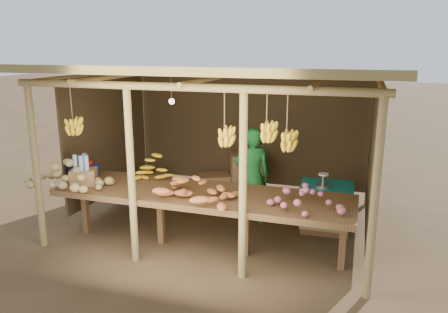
% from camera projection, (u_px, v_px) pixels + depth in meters
% --- Properties ---
extents(ground, '(60.00, 60.00, 0.00)m').
position_uv_depth(ground, '(224.00, 222.00, 6.73)').
color(ground, brown).
rests_on(ground, ground).
extents(stall_structure, '(4.70, 3.50, 2.43)m').
position_uv_depth(stall_structure, '(222.00, 98.00, 6.23)').
color(stall_structure, '#A28953').
rests_on(stall_structure, ground).
extents(counter, '(3.90, 1.05, 0.80)m').
position_uv_depth(counter, '(202.00, 197.00, 5.67)').
color(counter, brown).
rests_on(counter, ground).
extents(potato_heap, '(1.25, 1.03, 0.37)m').
position_uv_depth(potato_heap, '(68.00, 172.00, 5.89)').
color(potato_heap, tan).
rests_on(potato_heap, counter).
extents(sweet_potato_heap, '(1.06, 0.72, 0.36)m').
position_uv_depth(sweet_potato_heap, '(192.00, 186.00, 5.35)').
color(sweet_potato_heap, '#C66733').
rests_on(sweet_potato_heap, counter).
extents(onion_heap, '(1.02, 0.79, 0.36)m').
position_uv_depth(onion_heap, '(308.00, 195.00, 5.00)').
color(onion_heap, '#CA6274').
rests_on(onion_heap, counter).
extents(banana_pile, '(0.63, 0.46, 0.35)m').
position_uv_depth(banana_pile, '(152.00, 167.00, 6.18)').
color(banana_pile, yellow).
rests_on(banana_pile, counter).
extents(tomato_basin, '(0.44, 0.44, 0.23)m').
position_uv_depth(tomato_basin, '(84.00, 169.00, 6.36)').
color(tomato_basin, navy).
rests_on(tomato_basin, counter).
extents(bottle_box, '(0.41, 0.37, 0.42)m').
position_uv_depth(bottle_box, '(83.00, 173.00, 5.96)').
color(bottle_box, '#9C6F45').
rests_on(bottle_box, counter).
extents(vendor, '(0.64, 0.54, 1.49)m').
position_uv_depth(vendor, '(252.00, 176.00, 6.54)').
color(vendor, '#19712A').
rests_on(vendor, ground).
extents(tarp_crate, '(0.77, 0.67, 0.89)m').
position_uv_depth(tarp_crate, '(326.00, 206.00, 6.39)').
color(tarp_crate, brown).
rests_on(tarp_crate, ground).
extents(carton_stack, '(1.22, 0.58, 0.84)m').
position_uv_depth(carton_stack, '(235.00, 180.00, 7.61)').
color(carton_stack, '#9C6F45').
rests_on(carton_stack, ground).
extents(burlap_sacks, '(0.75, 0.39, 0.53)m').
position_uv_depth(burlap_sacks, '(152.00, 179.00, 8.17)').
color(burlap_sacks, '#4B3A23').
rests_on(burlap_sacks, ground).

